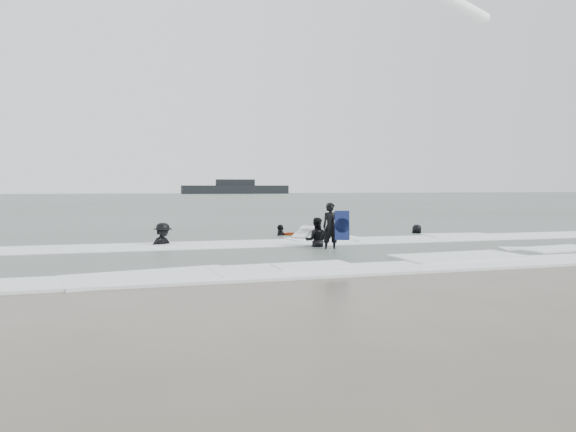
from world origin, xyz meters
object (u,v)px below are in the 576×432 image
object	(u,v)px
surfer_wading	(316,248)
surfer_right_far	(417,234)
surfer_centre	(331,251)
surfer_right_near	(281,237)
surfer_breaker	(163,247)
vessel_horizon	(235,189)

from	to	relation	value
surfer_wading	surfer_right_far	xyz separation A→B (m)	(6.07, 3.99, 0.00)
surfer_centre	surfer_right_near	xyz separation A→B (m)	(-0.22, 5.48, 0.00)
surfer_right_near	surfer_right_far	world-z (taller)	surfer_right_near
surfer_breaker	vessel_horizon	size ratio (longest dim) A/B	0.06
surfer_centre	surfer_wading	distance (m)	0.91
surfer_centre	surfer_breaker	distance (m)	5.86
surfer_right_far	surfer_breaker	bearing A→B (deg)	-17.27
surfer_right_near	surfer_right_far	xyz separation A→B (m)	(6.08, -0.60, 0.00)
surfer_centre	surfer_right_far	bearing A→B (deg)	43.21
surfer_wading	surfer_right_near	xyz separation A→B (m)	(-0.01, 4.59, 0.00)
surfer_right_near	vessel_horizon	bearing A→B (deg)	-147.96
surfer_breaker	surfer_right_far	world-z (taller)	surfer_breaker
surfer_breaker	vessel_horizon	bearing A→B (deg)	45.68
surfer_breaker	surfer_right_near	xyz separation A→B (m)	(5.05, 2.90, 0.00)
surfer_wading	surfer_breaker	world-z (taller)	surfer_breaker
surfer_wading	surfer_right_far	bearing A→B (deg)	-129.27
surfer_breaker	surfer_right_near	bearing A→B (deg)	-2.79
surfer_wading	surfer_right_far	world-z (taller)	surfer_wading
surfer_wading	surfer_centre	bearing A→B (deg)	120.37
surfer_breaker	surfer_right_far	bearing A→B (deg)	-21.01
surfer_centre	surfer_wading	bearing A→B (deg)	106.42
surfer_right_far	vessel_horizon	xyz separation A→B (m)	(17.83, 138.43, 1.55)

